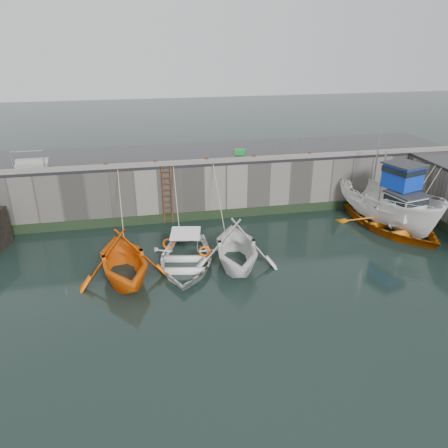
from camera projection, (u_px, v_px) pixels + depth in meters
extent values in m
plane|color=black|center=(250.00, 329.00, 15.23)|extent=(120.00, 120.00, 0.00)
cube|color=slate|center=(198.00, 180.00, 25.85)|extent=(30.00, 5.00, 3.00)
cube|color=black|center=(197.00, 154.00, 25.22)|extent=(30.00, 5.00, 0.16)
cube|color=slate|center=(203.00, 161.00, 23.04)|extent=(30.00, 0.30, 0.20)
cube|color=black|center=(205.00, 215.00, 24.07)|extent=(30.00, 0.08, 0.50)
cylinder|color=#3F1E0F|center=(163.00, 195.00, 23.09)|extent=(0.07, 0.07, 3.20)
cylinder|color=#3F1E0F|center=(171.00, 195.00, 23.17)|extent=(0.07, 0.07, 3.20)
cube|color=#3F1E0F|center=(169.00, 219.00, 23.66)|extent=(0.44, 0.06, 0.05)
cube|color=#3F1E0F|center=(168.00, 213.00, 23.52)|extent=(0.44, 0.06, 0.05)
cube|color=#3F1E0F|center=(168.00, 207.00, 23.39)|extent=(0.44, 0.06, 0.05)
cube|color=#3F1E0F|center=(168.00, 201.00, 23.26)|extent=(0.44, 0.06, 0.05)
cube|color=#3F1E0F|center=(167.00, 196.00, 23.13)|extent=(0.44, 0.06, 0.05)
cube|color=#3F1E0F|center=(167.00, 190.00, 22.99)|extent=(0.44, 0.06, 0.05)
cube|color=#3F1E0F|center=(167.00, 184.00, 22.86)|extent=(0.44, 0.06, 0.05)
cube|color=#3F1E0F|center=(166.00, 178.00, 22.73)|extent=(0.44, 0.06, 0.05)
cube|color=#3F1E0F|center=(166.00, 172.00, 22.60)|extent=(0.44, 0.06, 0.05)
imported|color=orange|center=(125.00, 278.00, 18.38)|extent=(4.79, 5.30, 2.46)
imported|color=white|center=(186.00, 264.00, 19.47)|extent=(4.36, 5.50, 1.02)
imported|color=white|center=(236.00, 264.00, 19.50)|extent=(4.42, 4.97, 2.40)
imported|color=white|center=(388.00, 208.00, 23.26)|extent=(4.43, 7.14, 2.59)
cube|color=#0C34C1|center=(403.00, 176.00, 22.02)|extent=(1.79, 1.85, 1.20)
cube|color=black|center=(404.00, 170.00, 21.88)|extent=(1.86, 1.93, 0.28)
cube|color=#262628|center=(405.00, 164.00, 21.77)|extent=(2.04, 2.10, 0.08)
cylinder|color=#A5A8AD|center=(378.00, 151.00, 23.11)|extent=(0.08, 0.08, 3.00)
imported|color=#D5660B|center=(392.00, 224.00, 22.95)|extent=(5.57, 6.91, 1.27)
cube|color=silver|center=(405.00, 206.00, 21.95)|extent=(1.69, 1.76, 1.20)
cube|color=black|center=(406.00, 199.00, 21.81)|extent=(1.76, 1.83, 0.28)
cube|color=#262628|center=(407.00, 194.00, 21.69)|extent=(1.92, 2.00, 0.08)
cylinder|color=#A5A8AD|center=(382.00, 178.00, 23.10)|extent=(0.08, 0.08, 3.00)
cube|color=#198B2C|center=(240.00, 152.00, 24.68)|extent=(0.63, 0.51, 0.30)
cylinder|color=#A5A8AD|center=(12.00, 161.00, 21.56)|extent=(0.05, 0.05, 1.00)
cylinder|color=#A5A8AD|center=(44.00, 160.00, 21.83)|extent=(0.05, 0.05, 1.00)
cylinder|color=#A5A8AD|center=(26.00, 151.00, 21.51)|extent=(1.50, 0.05, 0.05)
cube|color=gray|center=(31.00, 166.00, 22.31)|extent=(1.60, 0.35, 0.18)
cube|color=gray|center=(32.00, 161.00, 22.55)|extent=(1.60, 0.35, 0.18)
cylinder|color=#3F1E0F|center=(106.00, 165.00, 22.21)|extent=(0.18, 0.18, 0.28)
cylinder|color=#3F1E0F|center=(155.00, 163.00, 22.66)|extent=(0.18, 0.18, 0.28)
cylinder|color=#3F1E0F|center=(207.00, 160.00, 23.15)|extent=(0.18, 0.18, 0.28)
cylinder|color=#3F1E0F|center=(254.00, 157.00, 23.62)|extent=(0.18, 0.18, 0.28)
cylinder|color=#3F1E0F|center=(310.00, 154.00, 24.19)|extent=(0.18, 0.18, 0.28)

